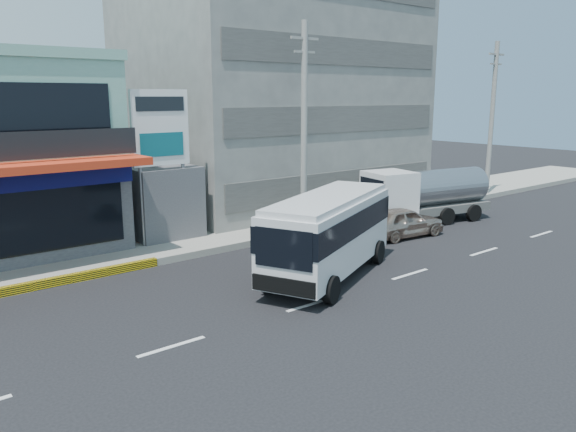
# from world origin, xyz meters

# --- Properties ---
(ground) EXTENTS (120.00, 120.00, 0.00)m
(ground) POSITION_xyz_m (0.00, 0.00, 0.00)
(ground) COLOR black
(ground) RESTS_ON ground
(sidewalk) EXTENTS (70.00, 5.00, 0.30)m
(sidewalk) POSITION_xyz_m (5.00, 9.50, 0.15)
(sidewalk) COLOR gray
(sidewalk) RESTS_ON ground
(concrete_building) EXTENTS (16.00, 12.00, 14.00)m
(concrete_building) POSITION_xyz_m (10.00, 15.00, 7.00)
(concrete_building) COLOR gray
(concrete_building) RESTS_ON ground
(gap_structure) EXTENTS (3.00, 6.00, 3.50)m
(gap_structure) POSITION_xyz_m (0.00, 12.00, 1.75)
(gap_structure) COLOR #424247
(gap_structure) RESTS_ON ground
(satellite_dish) EXTENTS (1.50, 1.50, 0.15)m
(satellite_dish) POSITION_xyz_m (0.00, 11.00, 3.58)
(satellite_dish) COLOR slate
(satellite_dish) RESTS_ON gap_structure
(billboard) EXTENTS (2.60, 0.18, 6.90)m
(billboard) POSITION_xyz_m (-0.50, 9.20, 4.93)
(billboard) COLOR gray
(billboard) RESTS_ON ground
(utility_pole_near) EXTENTS (1.60, 0.30, 10.00)m
(utility_pole_near) POSITION_xyz_m (6.00, 7.40, 5.15)
(utility_pole_near) COLOR #999993
(utility_pole_near) RESTS_ON ground
(utility_pole_far) EXTENTS (1.60, 0.30, 10.00)m
(utility_pole_far) POSITION_xyz_m (22.00, 7.40, 5.15)
(utility_pole_far) COLOR #999993
(utility_pole_far) RESTS_ON ground
(minibus) EXTENTS (7.68, 5.23, 3.09)m
(minibus) POSITION_xyz_m (2.37, 1.75, 1.84)
(minibus) COLOR silver
(minibus) RESTS_ON ground
(sedan) EXTENTS (4.49, 2.23, 1.47)m
(sedan) POSITION_xyz_m (9.30, 3.97, 0.74)
(sedan) COLOR tan
(sedan) RESTS_ON ground
(tanker_truck) EXTENTS (7.56, 3.55, 2.87)m
(tanker_truck) POSITION_xyz_m (12.56, 5.34, 1.54)
(tanker_truck) COLOR white
(tanker_truck) RESTS_ON ground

